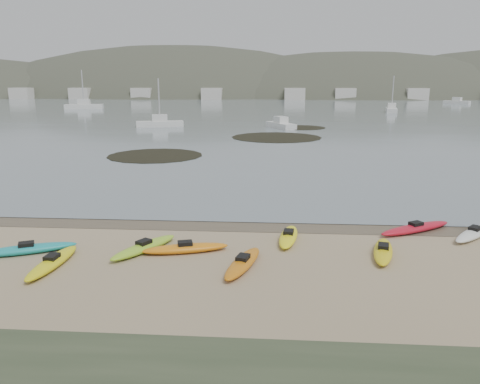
{
  "coord_description": "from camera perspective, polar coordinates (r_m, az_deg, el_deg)",
  "views": [
    {
      "loc": [
        1.5,
        -21.14,
        6.57
      ],
      "look_at": [
        0.0,
        0.0,
        1.5
      ],
      "focal_mm": 35.0,
      "sensor_mm": 36.0,
      "label": 1
    }
  ],
  "objects": [
    {
      "name": "ground",
      "position": [
        22.19,
        0.0,
        -3.77
      ],
      "size": [
        600.0,
        600.0,
        0.0
      ],
      "primitive_type": "plane",
      "color": "tan",
      "rests_on": "ground"
    },
    {
      "name": "wet_sand",
      "position": [
        21.9,
        -0.06,
        -3.99
      ],
      "size": [
        60.0,
        60.0,
        0.0
      ],
      "primitive_type": "plane",
      "color": "brown",
      "rests_on": "ground"
    },
    {
      "name": "water",
      "position": [
        321.21,
        3.89,
        12.24
      ],
      "size": [
        1200.0,
        1200.0,
        0.0
      ],
      "primitive_type": "plane",
      "color": "slate",
      "rests_on": "ground"
    },
    {
      "name": "kayaks",
      "position": [
        18.66,
        -1.69,
        -6.61
      ],
      "size": [
        22.78,
        8.1,
        0.34
      ],
      "color": "yellow",
      "rests_on": "ground"
    },
    {
      "name": "kelp_mats",
      "position": [
        53.78,
        1.72,
        6.46
      ],
      "size": [
        22.05,
        34.2,
        0.04
      ],
      "color": "black",
      "rests_on": "water"
    },
    {
      "name": "moored_boats",
      "position": [
        102.01,
        2.46,
        10.04
      ],
      "size": [
        105.12,
        80.47,
        1.22
      ],
      "color": "silver",
      "rests_on": "ground"
    },
    {
      "name": "far_hills",
      "position": [
        219.57,
        14.09,
        7.16
      ],
      "size": [
        550.0,
        135.0,
        80.0
      ],
      "color": "#384235",
      "rests_on": "ground"
    },
    {
      "name": "far_town",
      "position": [
        166.26,
        5.74,
        11.8
      ],
      "size": [
        199.0,
        5.0,
        4.0
      ],
      "color": "beige",
      "rests_on": "ground"
    }
  ]
}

